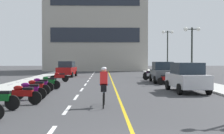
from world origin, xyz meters
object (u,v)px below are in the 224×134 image
at_px(motorcycle_8, 59,77).
at_px(motorcycle_4, 35,87).
at_px(parked_car_mid, 162,72).
at_px(motorcycle_2, 22,94).
at_px(parked_car_near, 187,77).
at_px(motorcycle_6, 48,82).
at_px(street_lamp_far, 168,43).
at_px(parked_car_far, 67,69).
at_px(motorcycle_9, 152,75).
at_px(cyclist_rider, 104,86).
at_px(motorcycle_5, 40,84).
at_px(motorcycle_3, 29,90).
at_px(street_lamp_mid, 192,41).
at_px(motorcycle_7, 167,79).
at_px(motorcycle_11, 151,74).
at_px(motorcycle_10, 154,74).

bearing_deg(motorcycle_8, motorcycle_4, -89.15).
relative_size(parked_car_mid, motorcycle_2, 2.50).
distance_m(parked_car_near, motorcycle_6, 9.16).
relative_size(street_lamp_far, motorcycle_8, 3.30).
distance_m(parked_car_far, motorcycle_9, 10.67).
xyz_separation_m(parked_car_far, motorcycle_9, (8.97, -5.76, -0.44)).
height_order(parked_car_far, motorcycle_6, parked_car_far).
height_order(street_lamp_far, cyclist_rider, street_lamp_far).
xyz_separation_m(motorcycle_4, motorcycle_5, (-0.10, 1.76, 0.00)).
height_order(motorcycle_2, motorcycle_4, same).
height_order(motorcycle_5, motorcycle_9, same).
xyz_separation_m(motorcycle_3, cyclist_rider, (3.74, -2.23, 0.41)).
xyz_separation_m(street_lamp_mid, motorcycle_4, (-11.46, -8.71, -3.12)).
height_order(street_lamp_mid, cyclist_rider, street_lamp_mid).
bearing_deg(motorcycle_7, motorcycle_3, -135.54).
xyz_separation_m(parked_car_near, parked_car_mid, (0.02, 7.77, 0.00)).
distance_m(parked_car_mid, cyclist_rider, 14.26).
relative_size(motorcycle_9, cyclist_rider, 0.95).
xyz_separation_m(motorcycle_3, motorcycle_11, (8.92, 17.67, 0.00)).
xyz_separation_m(motorcycle_4, motorcycle_9, (8.53, 12.15, 0.00)).
distance_m(parked_car_far, motorcycle_5, 16.17).
height_order(parked_car_near, motorcycle_11, parked_car_near).
bearing_deg(motorcycle_5, parked_car_mid, 39.31).
xyz_separation_m(motorcycle_6, motorcycle_8, (-0.23, 6.42, 0.00)).
bearing_deg(motorcycle_6, motorcycle_7, 20.26).
relative_size(motorcycle_7, motorcycle_8, 1.00).
relative_size(motorcycle_3, motorcycle_10, 1.03).
xyz_separation_m(parked_car_far, motorcycle_10, (9.52, -3.83, -0.44)).
height_order(motorcycle_3, motorcycle_8, same).
height_order(motorcycle_7, cyclist_rider, cyclist_rider).
height_order(motorcycle_6, motorcycle_11, same).
bearing_deg(motorcycle_4, motorcycle_6, 88.68).
relative_size(motorcycle_10, cyclist_rider, 0.93).
distance_m(street_lamp_mid, motorcycle_7, 4.47).
xyz_separation_m(street_lamp_far, motorcycle_2, (-11.42, -22.89, -3.59)).
bearing_deg(street_lamp_far, motorcycle_5, -123.64).
height_order(parked_car_near, motorcycle_4, parked_car_near).
relative_size(motorcycle_8, motorcycle_11, 0.99).
height_order(motorcycle_3, motorcycle_6, same).
height_order(parked_car_mid, motorcycle_10, parked_car_mid).
bearing_deg(parked_car_near, motorcycle_9, 92.48).
bearing_deg(parked_car_near, motorcycle_10, 89.59).
bearing_deg(street_lamp_mid, motorcycle_7, -142.92).
bearing_deg(motorcycle_6, parked_car_far, 92.06).
distance_m(street_lamp_mid, motorcycle_3, 15.81).
bearing_deg(motorcycle_10, parked_car_mid, -90.81).
bearing_deg(motorcycle_8, street_lamp_far, 38.76).
bearing_deg(motorcycle_4, street_lamp_far, 59.03).
xyz_separation_m(street_lamp_far, motorcycle_7, (-2.74, -12.63, -3.59)).
relative_size(motorcycle_3, motorcycle_9, 1.01).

